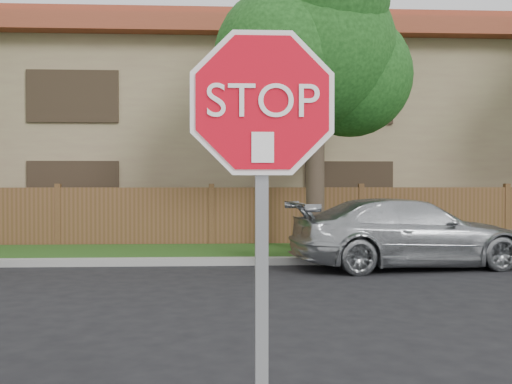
{
  "coord_description": "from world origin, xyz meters",
  "views": [
    {
      "loc": [
        0.34,
        -4.45,
        1.76
      ],
      "look_at": [
        0.53,
        -0.9,
        1.7
      ],
      "focal_mm": 42.0,
      "sensor_mm": 36.0,
      "label": 1
    }
  ],
  "objects": [
    {
      "name": "sedan_right",
      "position": [
        4.1,
        7.57,
        0.7
      ],
      "size": [
        5.07,
        2.58,
        1.41
      ],
      "primitive_type": "imported",
      "rotation": [
        0.0,
        0.0,
        1.7
      ],
      "color": "#A6AAAD",
      "rests_on": "ground"
    },
    {
      "name": "far_curb",
      "position": [
        0.0,
        8.15,
        0.07
      ],
      "size": [
        70.0,
        0.3,
        0.15
      ],
      "primitive_type": "cube",
      "color": "gray",
      "rests_on": "ground"
    },
    {
      "name": "fence",
      "position": [
        0.0,
        11.4,
        0.8
      ],
      "size": [
        70.0,
        0.12,
        1.6
      ],
      "primitive_type": "cube",
      "color": "#55391E",
      "rests_on": "ground"
    },
    {
      "name": "stop_sign",
      "position": [
        0.53,
        -1.48,
        1.83
      ],
      "size": [
        1.01,
        0.13,
        2.55
      ],
      "color": "gray",
      "rests_on": "sidewalk_near"
    },
    {
      "name": "apartment_building",
      "position": [
        0.0,
        17.0,
        3.53
      ],
      "size": [
        35.2,
        9.2,
        7.2
      ],
      "color": "#94795B",
      "rests_on": "ground"
    },
    {
      "name": "grass_strip",
      "position": [
        0.0,
        9.8,
        0.06
      ],
      "size": [
        70.0,
        3.0,
        0.12
      ],
      "primitive_type": "cube",
      "color": "#1E4714",
      "rests_on": "ground"
    },
    {
      "name": "tree_mid",
      "position": [
        2.52,
        9.57,
        4.87
      ],
      "size": [
        4.8,
        3.9,
        7.35
      ],
      "color": "#382B21",
      "rests_on": "ground"
    }
  ]
}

